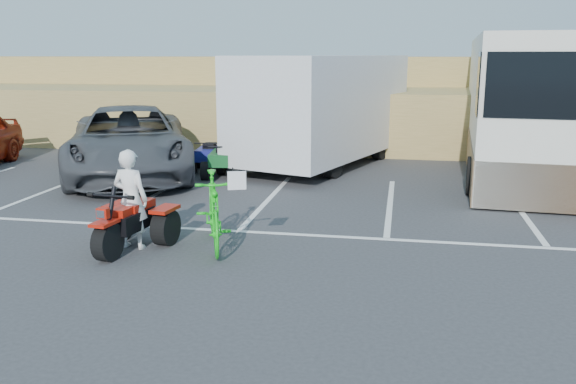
% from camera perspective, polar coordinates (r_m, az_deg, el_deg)
% --- Properties ---
extents(ground, '(100.00, 100.00, 0.00)m').
position_cam_1_polar(ground, '(9.13, -8.61, -7.87)').
color(ground, '#343436').
rests_on(ground, ground).
extents(parking_stripes, '(28.00, 5.16, 0.01)m').
position_cam_1_polar(parking_stripes, '(12.69, 1.11, -1.80)').
color(parking_stripes, white).
rests_on(parking_stripes, ground).
extents(grass_embankment, '(40.00, 8.50, 3.10)m').
position_cam_1_polar(grass_embankment, '(23.78, 3.66, 8.46)').
color(grass_embankment, olive).
rests_on(grass_embankment, ground).
extents(red_trike_atv, '(1.42, 1.77, 1.06)m').
position_cam_1_polar(red_trike_atv, '(10.57, -14.69, -5.27)').
color(red_trike_atv, '#AF170A').
rests_on(red_trike_atv, ground).
extents(rider, '(0.66, 0.48, 1.68)m').
position_cam_1_polar(rider, '(10.47, -14.51, -0.65)').
color(rider, white).
rests_on(rider, ground).
extents(green_dirt_bike, '(1.30, 2.19, 1.27)m').
position_cam_1_polar(green_dirt_bike, '(10.28, -6.97, -1.74)').
color(green_dirt_bike, '#14BF19').
rests_on(green_dirt_bike, ground).
extents(grey_pickup, '(5.50, 7.29, 1.84)m').
position_cam_1_polar(grey_pickup, '(16.81, -14.65, 4.57)').
color(grey_pickup, '#414348').
rests_on(grey_pickup, ground).
extents(cargo_trailer, '(4.75, 7.29, 3.16)m').
position_cam_1_polar(cargo_trailer, '(17.91, 3.32, 7.99)').
color(cargo_trailer, silver).
rests_on(cargo_trailer, ground).
extents(rv_motorhome, '(3.34, 10.19, 3.60)m').
position_cam_1_polar(rv_motorhome, '(18.08, 20.75, 6.76)').
color(rv_motorhome, silver).
rests_on(rv_motorhome, ground).
extents(quad_atv_blue, '(1.14, 1.44, 0.88)m').
position_cam_1_polar(quad_atv_blue, '(17.22, -7.27, 1.97)').
color(quad_atv_blue, navy).
rests_on(quad_atv_blue, ground).
extents(quad_atv_green, '(1.23, 1.52, 0.90)m').
position_cam_1_polar(quad_atv_green, '(16.39, -6.02, 1.45)').
color(quad_atv_green, '#135423').
rests_on(quad_atv_green, ground).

